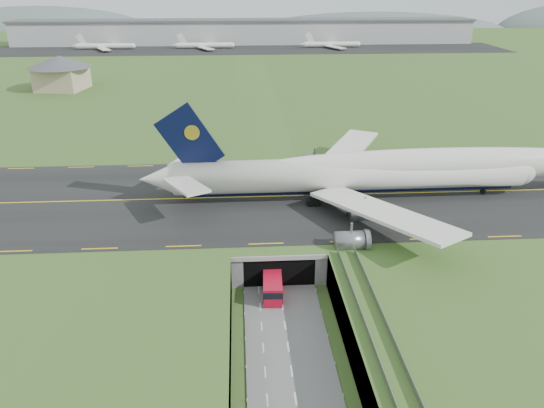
{
  "coord_description": "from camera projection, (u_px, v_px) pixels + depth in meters",
  "views": [
    {
      "loc": [
        -6.15,
        -68.22,
        48.36
      ],
      "look_at": [
        -0.46,
        20.0,
        10.06
      ],
      "focal_mm": 35.0,
      "sensor_mm": 36.0,
      "label": 1
    }
  ],
  "objects": [
    {
      "name": "ground",
      "position": [
        283.0,
        315.0,
        82.06
      ],
      "size": [
        900.0,
        900.0,
        0.0
      ],
      "primitive_type": "plane",
      "color": "#395622",
      "rests_on": "ground"
    },
    {
      "name": "trench_road",
      "position": [
        288.0,
        345.0,
        75.15
      ],
      "size": [
        12.0,
        75.0,
        0.2
      ],
      "primitive_type": "cube",
      "color": "slate",
      "rests_on": "ground"
    },
    {
      "name": "guideway",
      "position": [
        389.0,
        368.0,
        63.09
      ],
      "size": [
        3.0,
        53.0,
        7.05
      ],
      "color": "#A8A8A3",
      "rests_on": "ground"
    },
    {
      "name": "tunnel_portal",
      "position": [
        276.0,
        245.0,
        96.03
      ],
      "size": [
        17.0,
        22.3,
        6.0
      ],
      "color": "gray",
      "rests_on": "ground"
    },
    {
      "name": "jumbo_jet",
      "position": [
        386.0,
        172.0,
        107.38
      ],
      "size": [
        101.34,
        64.03,
        21.18
      ],
      "rotation": [
        0.0,
        0.0,
        0.01
      ],
      "color": "silver",
      "rests_on": "ground"
    },
    {
      "name": "shuttle_tram",
      "position": [
        272.0,
        286.0,
        86.29
      ],
      "size": [
        3.48,
        8.35,
        3.34
      ],
      "rotation": [
        0.0,
        0.0,
        -0.05
      ],
      "color": "#B30B24",
      "rests_on": "ground"
    },
    {
      "name": "cargo_terminal",
      "position": [
        245.0,
        31.0,
        350.67
      ],
      "size": [
        320.0,
        67.0,
        15.6
      ],
      "color": "#B2B2B2",
      "rests_on": "ground"
    },
    {
      "name": "taxiway",
      "position": [
        270.0,
        197.0,
        109.85
      ],
      "size": [
        800.0,
        44.0,
        0.18
      ],
      "primitive_type": "cube",
      "color": "black",
      "rests_on": "airfield_deck"
    },
    {
      "name": "airfield_deck",
      "position": [
        283.0,
        298.0,
        80.86
      ],
      "size": [
        800.0,
        800.0,
        6.0
      ],
      "primitive_type": "cube",
      "color": "gray",
      "rests_on": "ground"
    },
    {
      "name": "service_building",
      "position": [
        61.0,
        70.0,
        209.3
      ],
      "size": [
        28.49,
        28.49,
        13.35
      ],
      "rotation": [
        0.0,
        0.0,
        -0.18
      ],
      "color": "tan",
      "rests_on": "ground"
    },
    {
      "name": "distant_hills",
      "position": [
        314.0,
        38.0,
        481.2
      ],
      "size": [
        700.0,
        91.0,
        60.0
      ],
      "color": "#566760",
      "rests_on": "ground"
    }
  ]
}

